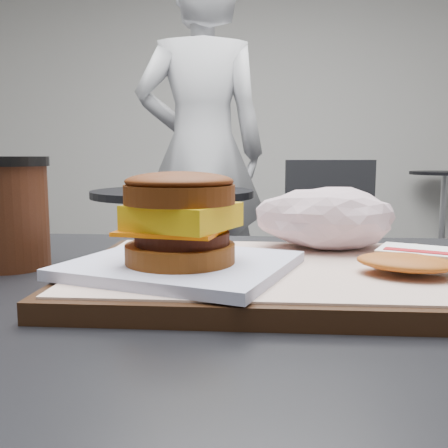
% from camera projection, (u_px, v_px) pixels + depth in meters
% --- Properties ---
extents(serving_tray, '(0.38, 0.28, 0.02)m').
position_uv_depth(serving_tray, '(270.00, 274.00, 0.49)').
color(serving_tray, black).
rests_on(serving_tray, customer_table).
extents(breakfast_sandwich, '(0.23, 0.22, 0.09)m').
position_uv_depth(breakfast_sandwich, '(181.00, 230.00, 0.45)').
color(breakfast_sandwich, white).
rests_on(breakfast_sandwich, serving_tray).
extents(hash_brown, '(0.13, 0.12, 0.02)m').
position_uv_depth(hash_brown, '(419.00, 261.00, 0.46)').
color(hash_brown, white).
rests_on(hash_brown, serving_tray).
extents(crumpled_wrapper, '(0.16, 0.13, 0.07)m').
position_uv_depth(crumpled_wrapper, '(326.00, 217.00, 0.58)').
color(crumpled_wrapper, silver).
rests_on(crumpled_wrapper, serving_tray).
extents(coffee_cup, '(0.09, 0.09, 0.13)m').
position_uv_depth(coffee_cup, '(8.00, 209.00, 0.56)').
color(coffee_cup, '#3B1A0E').
rests_on(coffee_cup, customer_table).
extents(neighbor_table, '(0.70, 0.70, 0.75)m').
position_uv_depth(neighbor_table, '(173.00, 236.00, 2.18)').
color(neighbor_table, black).
rests_on(neighbor_table, ground).
extents(napkin, '(0.12, 0.12, 0.00)m').
position_uv_depth(napkin, '(163.00, 191.00, 2.08)').
color(napkin, white).
rests_on(napkin, neighbor_table).
extents(neighbor_chair, '(0.62, 0.46, 0.88)m').
position_uv_depth(neighbor_chair, '(301.00, 242.00, 2.27)').
color(neighbor_chair, '#9A9A9E').
rests_on(neighbor_chair, ground).
extents(patron, '(0.73, 0.53, 1.83)m').
position_uv_depth(patron, '(202.00, 152.00, 2.56)').
color(patron, silver).
rests_on(patron, ground).
extents(bg_table_far, '(0.66, 0.66, 0.75)m').
position_uv_depth(bg_table_far, '(444.00, 191.00, 4.84)').
color(bg_table_far, black).
rests_on(bg_table_far, ground).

